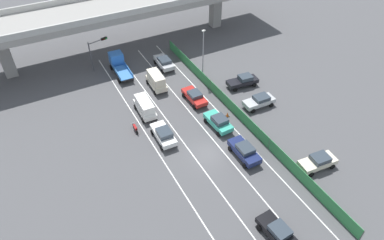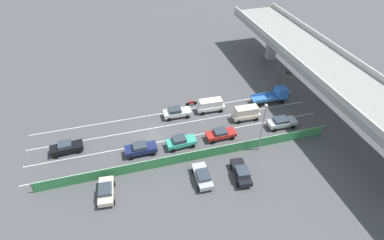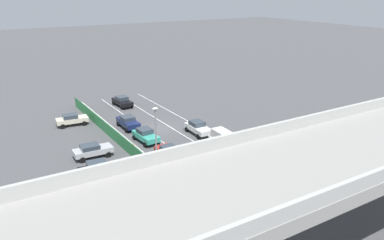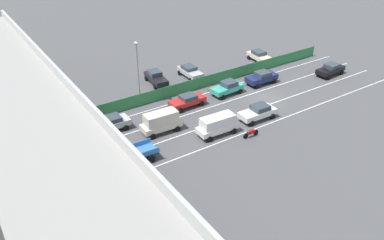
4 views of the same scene
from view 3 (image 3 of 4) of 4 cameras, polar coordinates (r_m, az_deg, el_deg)
ground_plane at (r=52.57m, az=-5.04°, el=-1.26°), size 300.00×300.00×0.00m
lane_line_left_edge at (r=51.53m, az=2.09°, el=-1.61°), size 0.14×44.38×0.01m
lane_line_mid_left at (r=49.86m, az=-1.14°, el=-2.33°), size 0.14×44.38×0.01m
lane_line_mid_right at (r=48.37m, az=-4.58°, el=-3.08°), size 0.14×44.38×0.01m
lane_line_right_edge at (r=47.07m, az=-8.24°, el=-3.87°), size 0.14×44.38×0.01m
elevated_overpass at (r=29.27m, az=20.56°, el=-5.23°), size 55.91×9.35×8.30m
green_fence at (r=46.23m, az=-10.10°, el=-3.37°), size 0.10×40.48×1.57m
car_sedan_navy at (r=52.92m, az=-9.42°, el=-0.25°), size 2.06×4.41×1.67m
car_taxi_teal at (r=47.95m, az=-6.87°, el=-2.20°), size 2.19×4.33×1.68m
car_hatchback_white at (r=50.15m, az=0.90°, el=-1.09°), size 2.11×4.44×1.67m
car_sedan_silver at (r=35.36m, az=4.49°, el=-10.26°), size 2.15×4.50×1.60m
car_sedan_red at (r=42.95m, az=-3.29°, el=-4.79°), size 2.03×4.45×1.50m
car_sedan_black at (r=62.89m, az=-10.25°, el=2.78°), size 2.21×4.53×1.63m
car_van_cream at (r=40.15m, az=4.53°, el=-5.89°), size 2.10×4.42×2.30m
car_van_white at (r=45.67m, az=4.81°, el=-2.84°), size 2.12×4.62×2.12m
flatbed_truck_blue at (r=37.57m, az=14.79°, el=-8.29°), size 2.37×6.06×2.59m
motorcycle at (r=49.21m, az=5.26°, el=-2.14°), size 0.60×1.95×0.93m
parked_sedan_cream at (r=55.82m, az=-17.35°, el=0.11°), size 4.36×2.29×1.61m
parked_wagon_silver at (r=44.79m, az=-14.50°, el=-4.32°), size 4.35×2.09×1.55m
parked_sedan_dark at (r=40.25m, az=-13.37°, el=-6.92°), size 4.69×2.29×1.67m
traffic_light at (r=37.21m, az=19.85°, el=-5.37°), size 3.14×1.00×4.91m
street_lamp at (r=36.28m, az=-5.33°, el=-2.85°), size 0.60×0.36×7.82m
traffic_cone at (r=46.34m, az=-8.61°, el=-3.84°), size 0.47×0.47×0.70m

